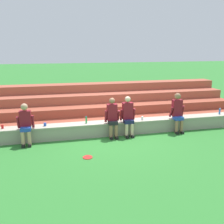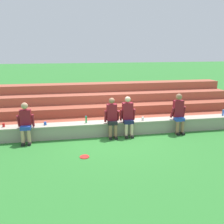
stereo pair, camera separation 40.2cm
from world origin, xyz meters
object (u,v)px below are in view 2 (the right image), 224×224
at_px(person_right_of_center, 179,112).
at_px(water_bottle_mid_right, 86,119).
at_px(plastic_cup_middle, 143,119).
at_px(person_left_of_center, 112,117).
at_px(frisbee, 85,157).
at_px(water_bottle_mid_left, 223,112).
at_px(person_center, 128,115).
at_px(person_far_left, 26,122).
at_px(plastic_cup_left_end, 4,125).
at_px(plastic_cup_right_end, 45,123).

distance_m(person_right_of_center, water_bottle_mid_right, 3.32).
distance_m(person_right_of_center, plastic_cup_middle, 1.31).
distance_m(person_left_of_center, frisbee, 1.96).
relative_size(person_right_of_center, water_bottle_mid_left, 5.95).
xyz_separation_m(person_center, frisbee, (-1.64, -1.51, -0.73)).
height_order(person_far_left, water_bottle_mid_right, person_far_left).
height_order(person_right_of_center, plastic_cup_left_end, person_right_of_center).
bearing_deg(person_far_left, water_bottle_mid_right, 7.66).
bearing_deg(person_left_of_center, person_center, 3.01).
bearing_deg(person_right_of_center, water_bottle_mid_left, 7.51).
xyz_separation_m(person_center, plastic_cup_right_end, (-2.82, 0.23, -0.20)).
distance_m(water_bottle_mid_right, plastic_cup_middle, 2.03).
distance_m(person_left_of_center, plastic_cup_right_end, 2.28).
bearing_deg(person_left_of_center, water_bottle_mid_left, 3.62).
bearing_deg(water_bottle_mid_right, frisbee, -96.61).
xyz_separation_m(person_far_left, water_bottle_mid_left, (7.23, 0.29, -0.11)).
xyz_separation_m(water_bottle_mid_left, plastic_cup_right_end, (-6.65, -0.02, -0.06)).
bearing_deg(plastic_cup_left_end, person_far_left, -21.92).
bearing_deg(plastic_cup_middle, person_right_of_center, -7.69).
xyz_separation_m(person_center, plastic_cup_middle, (0.59, 0.16, -0.20)).
bearing_deg(person_center, plastic_cup_middle, 15.49).
relative_size(plastic_cup_right_end, frisbee, 0.37).
bearing_deg(person_left_of_center, plastic_cup_left_end, 175.38).
distance_m(person_far_left, person_left_of_center, 2.84).
distance_m(person_center, person_right_of_center, 1.87).
bearing_deg(plastic_cup_right_end, water_bottle_mid_right, -0.28).
bearing_deg(water_bottle_mid_right, plastic_cup_middle, -1.63).
xyz_separation_m(plastic_cup_middle, frisbee, (-2.23, -1.67, -0.54)).
height_order(person_left_of_center, person_center, person_center).
relative_size(person_center, plastic_cup_right_end, 13.63).
distance_m(plastic_cup_right_end, frisbee, 2.17).
xyz_separation_m(person_right_of_center, plastic_cup_middle, (-1.28, 0.17, -0.22)).
distance_m(person_right_of_center, water_bottle_mid_left, 1.98).
bearing_deg(plastic_cup_right_end, water_bottle_mid_left, 0.17).
distance_m(plastic_cup_middle, plastic_cup_right_end, 3.41).
relative_size(water_bottle_mid_left, frisbee, 0.87).
distance_m(water_bottle_mid_right, plastic_cup_left_end, 2.72).
bearing_deg(water_bottle_mid_left, plastic_cup_right_end, -179.83).
bearing_deg(frisbee, plastic_cup_middle, 36.89).
height_order(person_center, frisbee, person_center).
height_order(plastic_cup_left_end, frisbee, plastic_cup_left_end).
xyz_separation_m(water_bottle_mid_right, frisbee, (-0.20, -1.73, -0.60)).
distance_m(person_far_left, person_right_of_center, 5.28).
height_order(person_center, plastic_cup_right_end, person_center).
distance_m(person_center, plastic_cup_right_end, 2.84).
height_order(plastic_cup_middle, plastic_cup_right_end, plastic_cup_middle).
height_order(water_bottle_mid_left, plastic_cup_middle, water_bottle_mid_left).
distance_m(water_bottle_mid_left, water_bottle_mid_right, 5.26).
xyz_separation_m(water_bottle_mid_right, plastic_cup_right_end, (-1.38, 0.01, -0.07)).
bearing_deg(person_right_of_center, plastic_cup_left_end, 177.44).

